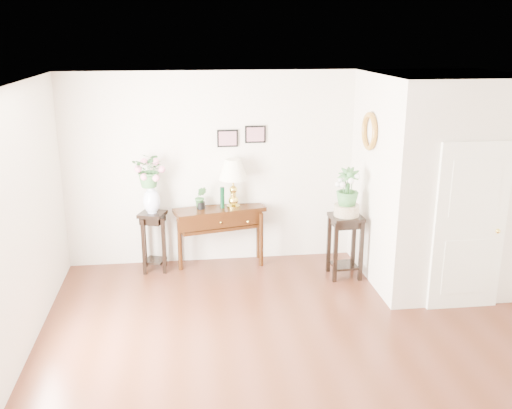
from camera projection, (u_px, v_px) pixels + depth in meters
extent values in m
cube|color=#462213|center=(310.00, 351.00, 6.16)|extent=(6.00, 5.50, 0.02)
cube|color=white|center=(319.00, 88.00, 5.35)|extent=(6.00, 5.50, 0.02)
cube|color=beige|center=(272.00, 167.00, 8.36)|extent=(6.00, 0.02, 2.80)
cube|color=beige|center=(427.00, 391.00, 3.14)|extent=(6.00, 0.02, 2.80)
cube|color=beige|center=(4.00, 242.00, 5.38)|extent=(0.02, 5.50, 2.80)
cube|color=beige|center=(437.00, 179.00, 7.70)|extent=(1.80, 1.95, 2.80)
cube|color=white|center=(470.00, 228.00, 6.85)|extent=(0.90, 0.05, 2.10)
cube|color=black|center=(228.00, 138.00, 8.14)|extent=(0.30, 0.02, 0.25)
cube|color=black|center=(255.00, 134.00, 8.17)|extent=(0.30, 0.02, 0.25)
torus|color=#B38028|center=(369.00, 131.00, 7.51)|extent=(0.07, 0.51, 0.51)
cube|color=#311705|center=(220.00, 236.00, 8.37)|extent=(1.36, 0.71, 0.87)
cube|color=#DEC74E|center=(233.00, 184.00, 8.17)|extent=(0.49, 0.49, 0.72)
cylinder|color=black|center=(222.00, 197.00, 8.20)|extent=(0.07, 0.07, 0.31)
imported|color=#377038|center=(201.00, 198.00, 8.16)|extent=(0.19, 0.16, 0.31)
cube|color=black|center=(154.00, 242.00, 8.14)|extent=(0.43, 0.43, 0.87)
imported|color=#377038|center=(150.00, 168.00, 7.83)|extent=(0.55, 0.52, 0.49)
cube|color=black|center=(345.00, 246.00, 7.94)|extent=(0.44, 0.44, 0.89)
cylinder|color=#B7AF9E|center=(346.00, 210.00, 7.79)|extent=(0.38, 0.38, 0.15)
imported|color=#377038|center=(348.00, 188.00, 7.70)|extent=(0.39, 0.39, 0.54)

